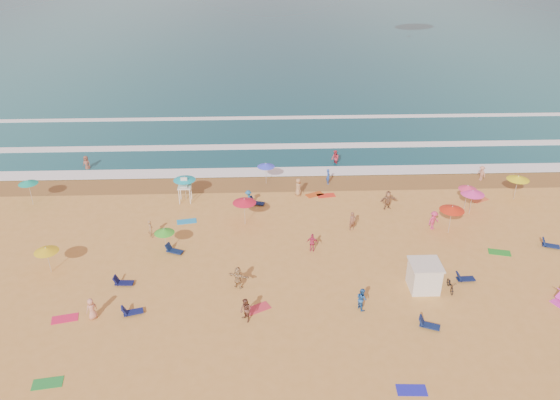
{
  "coord_description": "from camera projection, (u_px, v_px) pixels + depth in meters",
  "views": [
    {
      "loc": [
        -3.48,
        -36.63,
        23.93
      ],
      "look_at": [
        -1.89,
        6.0,
        1.5
      ],
      "focal_mm": 35.0,
      "sensor_mm": 36.0,
      "label": 1
    }
  ],
  "objects": [
    {
      "name": "wet_sand",
      "position": [
        296.0,
        183.0,
        54.71
      ],
      "size": [
        220.0,
        220.0,
        0.0
      ],
      "primitive_type": "plane",
      "color": "olive",
      "rests_on": "ground"
    },
    {
      "name": "ground",
      "position": [
        306.0,
        251.0,
        43.65
      ],
      "size": [
        220.0,
        220.0,
        0.0
      ],
      "primitive_type": "plane",
      "color": "gold",
      "rests_on": "ground"
    },
    {
      "name": "loungers",
      "position": [
        356.0,
        268.0,
        41.24
      ],
      "size": [
        44.86,
        18.42,
        0.34
      ],
      "color": "#0E1247",
      "rests_on": "ground"
    },
    {
      "name": "cabana",
      "position": [
        424.0,
        277.0,
        38.87
      ],
      "size": [
        2.0,
        2.0,
        2.0
      ],
      "primitive_type": "cube",
      "color": "silver",
      "rests_on": "ground"
    },
    {
      "name": "bicycle",
      "position": [
        450.0,
        285.0,
        38.93
      ],
      "size": [
        0.67,
        1.65,
        0.85
      ],
      "primitive_type": "imported",
      "rotation": [
        0.0,
        0.0,
        -0.06
      ],
      "color": "black",
      "rests_on": "ground"
    },
    {
      "name": "ocean",
      "position": [
        275.0,
        39.0,
        117.95
      ],
      "size": [
        220.0,
        140.0,
        0.18
      ],
      "primitive_type": "cube",
      "color": "#0C4756",
      "rests_on": "ground"
    },
    {
      "name": "beach_umbrellas",
      "position": [
        329.0,
        212.0,
        44.85
      ],
      "size": [
        65.34,
        27.34,
        0.73
      ],
      "color": "yellow",
      "rests_on": "ground"
    },
    {
      "name": "towels",
      "position": [
        327.0,
        262.0,
        42.29
      ],
      "size": [
        39.11,
        25.67,
        0.03
      ],
      "color": "#E41C4E",
      "rests_on": "ground"
    },
    {
      "name": "surf_foam",
      "position": [
        292.0,
        148.0,
        62.46
      ],
      "size": [
        200.0,
        18.7,
        0.05
      ],
      "color": "white",
      "rests_on": "ground"
    },
    {
      "name": "cabana_roof",
      "position": [
        426.0,
        264.0,
        38.37
      ],
      "size": [
        2.2,
        2.2,
        0.12
      ],
      "primitive_type": "cube",
      "color": "silver",
      "rests_on": "cabana"
    },
    {
      "name": "beachgoers",
      "position": [
        313.0,
        218.0,
        46.66
      ],
      "size": [
        41.51,
        26.27,
        2.1
      ],
      "color": "brown",
      "rests_on": "ground"
    },
    {
      "name": "lifeguard_stand",
      "position": [
        185.0,
        192.0,
        50.66
      ],
      "size": [
        1.2,
        1.2,
        2.1
      ],
      "primitive_type": null,
      "color": "white",
      "rests_on": "ground"
    }
  ]
}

